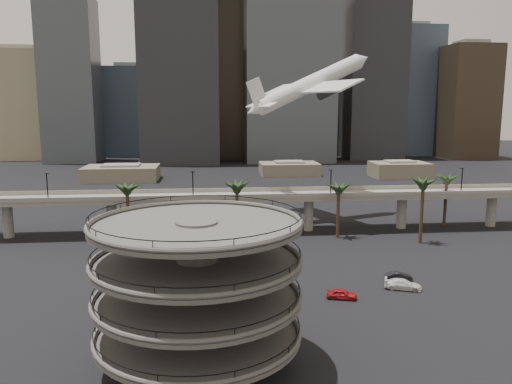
{
  "coord_description": "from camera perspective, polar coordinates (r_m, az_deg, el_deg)",
  "views": [
    {
      "loc": [
        -11.7,
        -54.76,
        27.92
      ],
      "look_at": [
        -3.69,
        28.0,
        13.74
      ],
      "focal_mm": 35.0,
      "sensor_mm": 36.0,
      "label": 1
    }
  ],
  "objects": [
    {
      "name": "car_b",
      "position": [
        85.59,
        15.99,
        -9.26
      ],
      "size": [
        4.35,
        1.84,
        1.4
      ],
      "primitive_type": "imported",
      "rotation": [
        0.0,
        0.0,
        1.48
      ],
      "color": "black",
      "rests_on": "ground"
    },
    {
      "name": "airborne_jet",
      "position": [
        124.71,
        6.27,
        12.11
      ],
      "size": [
        35.11,
        33.02,
        17.73
      ],
      "rotation": [
        0.0,
        -0.38,
        0.41
      ],
      "color": "silver",
      "rests_on": "ground"
    },
    {
      "name": "car_a",
      "position": [
        76.01,
        9.77,
        -11.41
      ],
      "size": [
        4.74,
        2.94,
        1.51
      ],
      "primitive_type": "imported",
      "rotation": [
        0.0,
        0.0,
        1.29
      ],
      "color": "red",
      "rests_on": "ground"
    },
    {
      "name": "low_buildings",
      "position": [
        199.51,
        -0.14,
        2.46
      ],
      "size": [
        135.0,
        27.5,
        6.8
      ],
      "color": "#685F4D",
      "rests_on": "ground"
    },
    {
      "name": "car_c",
      "position": [
        81.8,
        16.46,
        -10.09
      ],
      "size": [
        6.02,
        4.07,
        1.62
      ],
      "primitive_type": "imported",
      "rotation": [
        0.0,
        0.0,
        1.22
      ],
      "color": "silver",
      "rests_on": "ground"
    },
    {
      "name": "skyline",
      "position": [
        273.81,
        0.11,
        13.64
      ],
      "size": [
        269.0,
        86.0,
        127.99
      ],
      "color": "#84755B",
      "rests_on": "ground"
    },
    {
      "name": "parking_ramp",
      "position": [
        53.9,
        -6.69,
        -10.0
      ],
      "size": [
        22.2,
        22.2,
        17.35
      ],
      "color": "#4A4745",
      "rests_on": "ground"
    },
    {
      "name": "ground",
      "position": [
        62.57,
        6.11,
        -16.89
      ],
      "size": [
        700.0,
        700.0,
        0.0
      ],
      "primitive_type": "plane",
      "color": "black",
      "rests_on": "ground"
    },
    {
      "name": "overpass",
      "position": [
        112.28,
        0.55,
        -0.89
      ],
      "size": [
        130.0,
        9.3,
        14.7
      ],
      "color": "slate",
      "rests_on": "ground"
    },
    {
      "name": "palm_trees",
      "position": [
        105.87,
        7.25,
        0.56
      ],
      "size": [
        76.4,
        18.4,
        14.0
      ],
      "color": "#422B1C",
      "rests_on": "ground"
    }
  ]
}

